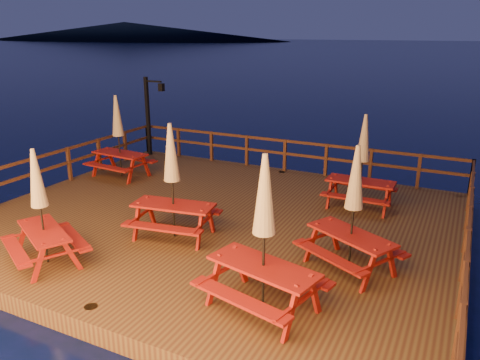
{
  "coord_description": "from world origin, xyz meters",
  "views": [
    {
      "loc": [
        5.57,
        -9.87,
        5.08
      ],
      "look_at": [
        0.37,
        0.6,
        1.32
      ],
      "focal_mm": 35.0,
      "sensor_mm": 36.0,
      "label": 1
    }
  ],
  "objects_px": {
    "picnic_table_0": "(362,160)",
    "picnic_table_2": "(40,205)",
    "lamp_post": "(151,109)",
    "picnic_table_1": "(353,207)"
  },
  "relations": [
    {
      "from": "lamp_post",
      "to": "picnic_table_0",
      "type": "distance_m",
      "value": 8.8
    },
    {
      "from": "picnic_table_0",
      "to": "picnic_table_2",
      "type": "xyz_separation_m",
      "value": [
        -5.16,
        -6.15,
        -0.06
      ]
    },
    {
      "from": "picnic_table_0",
      "to": "picnic_table_1",
      "type": "relative_size",
      "value": 0.99
    },
    {
      "from": "lamp_post",
      "to": "picnic_table_1",
      "type": "xyz_separation_m",
      "value": [
        9.15,
        -5.75,
        -0.44
      ]
    },
    {
      "from": "lamp_post",
      "to": "picnic_table_2",
      "type": "distance_m",
      "value": 8.96
    },
    {
      "from": "picnic_table_0",
      "to": "picnic_table_1",
      "type": "distance_m",
      "value": 3.66
    },
    {
      "from": "picnic_table_0",
      "to": "picnic_table_2",
      "type": "relative_size",
      "value": 1.05
    },
    {
      "from": "picnic_table_1",
      "to": "picnic_table_2",
      "type": "distance_m",
      "value": 6.31
    },
    {
      "from": "picnic_table_0",
      "to": "picnic_table_2",
      "type": "distance_m",
      "value": 8.02
    },
    {
      "from": "lamp_post",
      "to": "picnic_table_1",
      "type": "distance_m",
      "value": 10.81
    }
  ]
}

